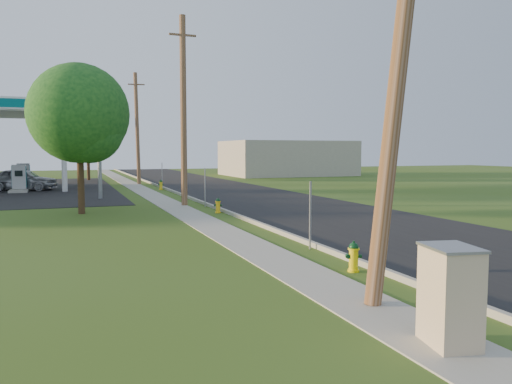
{
  "coord_description": "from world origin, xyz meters",
  "views": [
    {
      "loc": [
        -6.38,
        -8.73,
        2.89
      ],
      "look_at": [
        0.0,
        8.0,
        1.4
      ],
      "focal_mm": 35.0,
      "sensor_mm": 36.0,
      "label": 1
    }
  ],
  "objects_px": {
    "fuel_pump_se": "(24,178)",
    "tree_verge": "(81,117)",
    "hydrant_near": "(354,257)",
    "hydrant_far": "(161,185)",
    "utility_pole_near": "(401,45)",
    "price_pylon": "(98,108)",
    "utility_cabinet": "(450,297)",
    "utility_pole_mid": "(183,111)",
    "fuel_pump_ne": "(19,181)",
    "hydrant_mid": "(218,205)",
    "utility_pole_far": "(137,128)",
    "tree_lot": "(89,131)",
    "car_silver": "(23,179)"
  },
  "relations": [
    {
      "from": "fuel_pump_se",
      "to": "tree_verge",
      "type": "bearing_deg",
      "value": -78.45
    },
    {
      "from": "fuel_pump_se",
      "to": "tree_verge",
      "type": "relative_size",
      "value": 0.47
    },
    {
      "from": "hydrant_near",
      "to": "hydrant_far",
      "type": "distance_m",
      "value": 26.73
    },
    {
      "from": "hydrant_near",
      "to": "hydrant_far",
      "type": "relative_size",
      "value": 0.98
    },
    {
      "from": "utility_pole_near",
      "to": "hydrant_far",
      "type": "distance_m",
      "value": 29.46
    },
    {
      "from": "price_pylon",
      "to": "utility_cabinet",
      "type": "bearing_deg",
      "value": -82.59
    },
    {
      "from": "utility_pole_mid",
      "to": "fuel_pump_ne",
      "type": "xyz_separation_m",
      "value": [
        -8.9,
        13.0,
        -4.23
      ]
    },
    {
      "from": "hydrant_far",
      "to": "hydrant_mid",
      "type": "bearing_deg",
      "value": -89.89
    },
    {
      "from": "tree_verge",
      "to": "hydrant_mid",
      "type": "height_order",
      "value": "tree_verge"
    },
    {
      "from": "utility_pole_mid",
      "to": "fuel_pump_se",
      "type": "bearing_deg",
      "value": 117.63
    },
    {
      "from": "fuel_pump_se",
      "to": "utility_pole_near",
      "type": "bearing_deg",
      "value": -75.73
    },
    {
      "from": "tree_verge",
      "to": "hydrant_near",
      "type": "xyz_separation_m",
      "value": [
        5.64,
        -13.88,
        -4.02
      ]
    },
    {
      "from": "utility_pole_far",
      "to": "hydrant_near",
      "type": "height_order",
      "value": "utility_pole_far"
    },
    {
      "from": "hydrant_far",
      "to": "tree_verge",
      "type": "bearing_deg",
      "value": -114.3
    },
    {
      "from": "utility_pole_mid",
      "to": "utility_pole_far",
      "type": "relative_size",
      "value": 1.03
    },
    {
      "from": "fuel_pump_se",
      "to": "tree_verge",
      "type": "distance_m",
      "value": 19.47
    },
    {
      "from": "tree_verge",
      "to": "price_pylon",
      "type": "bearing_deg",
      "value": 80.81
    },
    {
      "from": "tree_lot",
      "to": "hydrant_far",
      "type": "bearing_deg",
      "value": -73.09
    },
    {
      "from": "fuel_pump_se",
      "to": "price_pylon",
      "type": "bearing_deg",
      "value": -66.5
    },
    {
      "from": "utility_pole_far",
      "to": "hydrant_mid",
      "type": "xyz_separation_m",
      "value": [
        0.76,
        -21.61,
        -4.45
      ]
    },
    {
      "from": "fuel_pump_ne",
      "to": "tree_lot",
      "type": "bearing_deg",
      "value": 67.25
    },
    {
      "from": "tree_lot",
      "to": "hydrant_mid",
      "type": "relative_size",
      "value": 10.35
    },
    {
      "from": "hydrant_far",
      "to": "hydrant_near",
      "type": "bearing_deg",
      "value": -90.34
    },
    {
      "from": "utility_pole_near",
      "to": "fuel_pump_se",
      "type": "bearing_deg",
      "value": 104.27
    },
    {
      "from": "fuel_pump_ne",
      "to": "tree_lot",
      "type": "height_order",
      "value": "tree_lot"
    },
    {
      "from": "price_pylon",
      "to": "tree_lot",
      "type": "distance_m",
      "value": 20.04
    },
    {
      "from": "fuel_pump_se",
      "to": "utility_pole_mid",
      "type": "bearing_deg",
      "value": -62.37
    },
    {
      "from": "fuel_pump_ne",
      "to": "hydrant_mid",
      "type": "bearing_deg",
      "value": -59.82
    },
    {
      "from": "utility_pole_far",
      "to": "hydrant_far",
      "type": "distance_m",
      "value": 8.22
    },
    {
      "from": "utility_pole_far",
      "to": "utility_cabinet",
      "type": "bearing_deg",
      "value": -90.86
    },
    {
      "from": "price_pylon",
      "to": "hydrant_mid",
      "type": "height_order",
      "value": "price_pylon"
    },
    {
      "from": "hydrant_far",
      "to": "car_silver",
      "type": "distance_m",
      "value": 9.93
    },
    {
      "from": "fuel_pump_ne",
      "to": "hydrant_near",
      "type": "height_order",
      "value": "fuel_pump_ne"
    },
    {
      "from": "hydrant_mid",
      "to": "utility_cabinet",
      "type": "height_order",
      "value": "utility_cabinet"
    },
    {
      "from": "fuel_pump_se",
      "to": "car_silver",
      "type": "height_order",
      "value": "fuel_pump_se"
    },
    {
      "from": "utility_pole_far",
      "to": "fuel_pump_ne",
      "type": "distance_m",
      "value": 10.99
    },
    {
      "from": "car_silver",
      "to": "fuel_pump_ne",
      "type": "bearing_deg",
      "value": -167.61
    },
    {
      "from": "tree_lot",
      "to": "hydrant_near",
      "type": "xyz_separation_m",
      "value": [
        4.22,
        -41.14,
        -4.4
      ]
    },
    {
      "from": "utility_pole_far",
      "to": "price_pylon",
      "type": "relative_size",
      "value": 1.39
    },
    {
      "from": "utility_pole_mid",
      "to": "tree_verge",
      "type": "bearing_deg",
      "value": -161.06
    },
    {
      "from": "utility_cabinet",
      "to": "car_silver",
      "type": "relative_size",
      "value": 0.32
    },
    {
      "from": "price_pylon",
      "to": "utility_cabinet",
      "type": "xyz_separation_m",
      "value": [
        3.33,
        -25.57,
        -4.68
      ]
    },
    {
      "from": "tree_verge",
      "to": "utility_cabinet",
      "type": "relative_size",
      "value": 4.53
    },
    {
      "from": "price_pylon",
      "to": "utility_pole_far",
      "type": "bearing_deg",
      "value": 72.67
    },
    {
      "from": "tree_lot",
      "to": "tree_verge",
      "type": "bearing_deg",
      "value": -92.99
    },
    {
      "from": "utility_pole_near",
      "to": "hydrant_near",
      "type": "distance_m",
      "value": 5.07
    },
    {
      "from": "hydrant_mid",
      "to": "fuel_pump_se",
      "type": "bearing_deg",
      "value": 115.11
    },
    {
      "from": "fuel_pump_ne",
      "to": "fuel_pump_se",
      "type": "bearing_deg",
      "value": 90.0
    },
    {
      "from": "fuel_pump_se",
      "to": "hydrant_mid",
      "type": "height_order",
      "value": "fuel_pump_se"
    },
    {
      "from": "tree_verge",
      "to": "utility_pole_far",
      "type": "bearing_deg",
      "value": 75.59
    }
  ]
}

